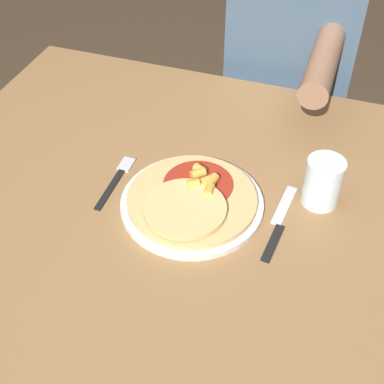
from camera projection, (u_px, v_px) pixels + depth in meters
name	position (u px, v px, depth m)	size (l,w,h in m)	color
ground_plane	(189.00, 375.00, 1.66)	(8.00, 8.00, 0.00)	#423323
dining_table	(188.00, 231.00, 1.20)	(1.23, 0.99, 0.76)	olive
plate	(192.00, 203.00, 1.11)	(0.30, 0.30, 0.01)	silver
pizza	(191.00, 199.00, 1.10)	(0.27, 0.27, 0.04)	tan
fork	(117.00, 179.00, 1.18)	(0.03, 0.18, 0.00)	black
knife	(279.00, 223.00, 1.08)	(0.03, 0.22, 0.00)	black
drinking_glass	(323.00, 182.00, 1.09)	(0.08, 0.08, 0.11)	silver
person_diner	(290.00, 72.00, 1.61)	(0.36, 0.52, 1.21)	#2D2D38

